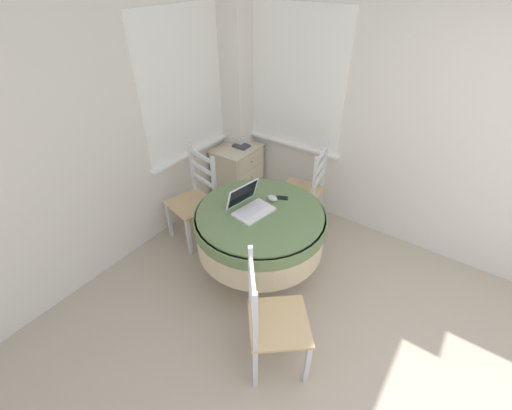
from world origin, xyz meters
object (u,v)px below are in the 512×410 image
Objects in this scene: cell_phone at (282,198)px; book_on_cabinet at (241,146)px; round_dining_table at (260,227)px; dining_chair_camera_near at (272,321)px; dining_chair_near_right_window at (305,191)px; computer_mouse at (272,198)px; laptop at (250,205)px; dining_chair_near_back_window at (195,200)px; corner_cabinet at (238,172)px.

cell_phone reaches higher than book_on_cabinet.
dining_chair_camera_near is (-0.69, -0.58, -0.11)m from round_dining_table.
dining_chair_camera_near is (-1.59, -0.61, 0.00)m from dining_chair_near_right_window.
computer_mouse is 0.76m from dining_chair_near_right_window.
cell_phone is 0.66× the size of book_on_cabinet.
computer_mouse is at bearing 3.25° from round_dining_table.
laptop is at bearing 160.64° from computer_mouse.
dining_chair_near_back_window is 1.00× the size of dining_chair_near_right_window.
cell_phone is 1.15m from dining_chair_camera_near.
cell_phone is (0.08, -0.05, -0.02)m from computer_mouse.
laptop is at bearing 104.50° from round_dining_table.
cell_phone is 0.12× the size of dining_chair_near_back_window.
dining_chair_camera_near is (-0.66, -0.67, -0.32)m from laptop.
laptop reaches higher than book_on_cabinet.
computer_mouse is 0.10× the size of dining_chair_camera_near.
computer_mouse is (0.21, 0.01, 0.19)m from round_dining_table.
dining_chair_near_back_window is at bearing 84.75° from round_dining_table.
computer_mouse is 0.10× the size of dining_chair_near_back_window.
round_dining_table is 6.39× the size of book_on_cabinet.
dining_chair_near_back_window is at bearing -171.75° from corner_cabinet.
computer_mouse is 1.34m from corner_cabinet.
dining_chair_near_back_window is 1.47× the size of corner_cabinet.
laptop is 1.44m from corner_cabinet.
round_dining_table is 0.90m from dining_chair_near_back_window.
dining_chair_camera_near is 1.47× the size of corner_cabinet.
book_on_cabinet is (1.71, 1.56, 0.22)m from dining_chair_camera_near.
dining_chair_near_back_window is 1.66m from dining_chair_camera_near.
dining_chair_near_right_window is 1.00× the size of dining_chair_camera_near.
book_on_cabinet is (1.02, 0.99, 0.11)m from round_dining_table.
dining_chair_near_right_window is 1.47× the size of corner_cabinet.
computer_mouse is at bearing -130.01° from book_on_cabinet.
round_dining_table is at bearing -178.11° from dining_chair_near_right_window.
dining_chair_near_back_window is (0.08, 0.89, -0.11)m from round_dining_table.
laptop is at bearing 176.11° from dining_chair_near_right_window.
corner_cabinet is at bearing 140.60° from book_on_cabinet.
round_dining_table is 1.16× the size of dining_chair_near_right_window.
laptop is at bearing -97.57° from dining_chair_near_back_window.
book_on_cabinet is at bearing 54.46° from cell_phone.
dining_chair_near_right_window is at bearing 1.48° from computer_mouse.
laptop is (-0.02, 0.09, 0.22)m from round_dining_table.
book_on_cabinet is at bearing 42.43° from dining_chair_camera_near.
corner_cabinet is at bearing 46.04° from round_dining_table.
laptop is 0.99m from dining_chair_near_right_window.
dining_chair_camera_near is at bearing -134.61° from laptop.
laptop is 0.38× the size of dining_chair_near_back_window.
corner_cabinet is at bearing 42.61° from laptop.
book_on_cabinet is at bearing 40.40° from laptop.
round_dining_table reaches higher than corner_cabinet.
cell_phone is 1.26m from book_on_cabinet.
dining_chair_near_back_window is (-0.13, 0.88, -0.30)m from computer_mouse.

